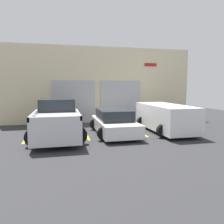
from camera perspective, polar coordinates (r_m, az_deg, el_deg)
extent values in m
plane|color=#2D2D30|center=(12.47, -0.57, -4.75)|extent=(28.00, 28.00, 0.00)
cube|color=beige|center=(15.47, -3.25, 7.08)|extent=(13.30, 0.60, 5.18)
cube|color=#ADADB2|center=(14.95, -9.94, 2.61)|extent=(2.86, 0.08, 2.89)
cube|color=#ADADB2|center=(15.48, 2.23, 2.84)|extent=(2.86, 0.08, 2.89)
cube|color=#B21E19|center=(16.26, 10.02, 12.06)|extent=(0.90, 0.03, 0.22)
cube|color=silver|center=(11.03, -14.16, -2.75)|extent=(1.97, 5.44, 0.95)
cube|color=#1E2328|center=(12.43, -14.14, 1.95)|extent=(1.81, 2.45, 0.63)
cube|color=silver|center=(9.81, -19.89, -0.74)|extent=(0.08, 2.99, 0.18)
cube|color=silver|center=(9.76, -8.83, -0.46)|extent=(0.08, 2.99, 0.18)
cube|color=silver|center=(8.30, -14.59, -1.82)|extent=(1.97, 0.08, 0.18)
cylinder|color=black|center=(12.79, -17.91, -2.96)|extent=(0.80, 0.22, 0.80)
cylinder|color=black|center=(12.76, -10.06, -2.76)|extent=(0.80, 0.22, 0.80)
cylinder|color=black|center=(9.49, -19.59, -6.25)|extent=(0.80, 0.22, 0.80)
cylinder|color=black|center=(9.45, -8.95, -6.01)|extent=(0.80, 0.22, 0.80)
cube|color=white|center=(11.38, 0.57, -3.55)|extent=(1.78, 4.21, 0.60)
cube|color=#1E2328|center=(11.40, 0.45, -0.64)|extent=(1.56, 2.31, 0.54)
cylinder|color=black|center=(12.52, -4.32, -3.20)|extent=(0.65, 0.22, 0.65)
cylinder|color=black|center=(12.84, 2.58, -2.94)|extent=(0.65, 0.22, 0.65)
cylinder|color=black|center=(9.99, -2.02, -5.68)|extent=(0.65, 0.22, 0.65)
cylinder|color=black|center=(10.40, 6.47, -5.24)|extent=(0.65, 0.22, 0.65)
cube|color=white|center=(12.32, 13.72, -1.20)|extent=(1.77, 4.50, 1.31)
cube|color=#1E2328|center=(14.26, 9.79, 1.60)|extent=(1.59, 0.06, 0.28)
cylinder|color=black|center=(13.34, 7.98, -2.60)|extent=(0.67, 0.22, 0.67)
cylinder|color=black|center=(13.97, 13.94, -2.32)|extent=(0.67, 0.22, 0.67)
cylinder|color=black|center=(10.83, 13.30, -4.84)|extent=(0.67, 0.22, 0.67)
cylinder|color=black|center=(11.59, 20.21, -4.33)|extent=(0.67, 0.22, 0.67)
cube|color=gold|center=(11.29, -21.44, -6.39)|extent=(0.12, 2.20, 0.01)
cube|color=gold|center=(11.22, -6.64, -6.04)|extent=(0.12, 2.20, 0.01)
cube|color=gold|center=(11.88, 7.37, -5.35)|extent=(0.12, 2.20, 0.01)
cube|color=gold|center=(13.16, 19.25, -4.50)|extent=(0.12, 2.20, 0.01)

